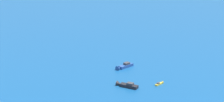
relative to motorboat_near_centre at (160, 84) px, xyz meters
name	(u,v)px	position (x,y,z in m)	size (l,w,h in m)	color
motorboat_near_centre	(160,84)	(0.00, 0.00, 0.00)	(5.24, 3.57, 1.51)	gold
motorboat_far_stbd	(126,85)	(-7.34, 14.52, 0.43)	(4.88, 11.00, 3.10)	black
motorboat_mid_cluster	(124,66)	(17.73, 22.21, 0.45)	(10.97, 7.91, 3.19)	#23478C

